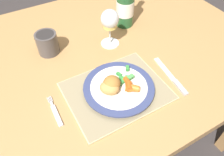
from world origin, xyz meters
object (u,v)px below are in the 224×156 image
object	(u,v)px
dinner_plate	(119,88)
fork	(56,113)
table_knife	(173,79)
drinking_cup	(47,43)
wine_glass	(110,21)
bottle	(125,2)
dining_table	(89,70)

from	to	relation	value
dinner_plate	fork	world-z (taller)	dinner_plate
table_knife	drinking_cup	size ratio (longest dim) A/B	2.29
dinner_plate	wine_glass	distance (m)	0.27
dinner_plate	drinking_cup	distance (m)	0.34
wine_glass	bottle	distance (m)	0.16
dining_table	wine_glass	xyz separation A→B (m)	(0.12, 0.02, 0.19)
fork	table_knife	bearing A→B (deg)	-9.32
dining_table	bottle	distance (m)	0.33
table_knife	dinner_plate	bearing A→B (deg)	166.15
drinking_cup	fork	bearing A→B (deg)	-105.13
dinner_plate	drinking_cup	size ratio (longest dim) A/B	2.77
dinner_plate	table_knife	bearing A→B (deg)	-13.85
fork	dining_table	bearing A→B (deg)	44.54
fork	table_knife	world-z (taller)	table_knife
table_knife	wine_glass	world-z (taller)	wine_glass
table_knife	drinking_cup	xyz separation A→B (m)	(-0.33, 0.36, 0.04)
bottle	fork	bearing A→B (deg)	-145.05
dinner_plate	bottle	xyz separation A→B (m)	(0.23, 0.33, 0.09)
fork	drinking_cup	distance (m)	0.31
fork	drinking_cup	xyz separation A→B (m)	(0.08, 0.29, 0.04)
dinner_plate	bottle	bearing A→B (deg)	55.50
dinner_plate	fork	size ratio (longest dim) A/B	1.93
dining_table	dinner_plate	size ratio (longest dim) A/B	6.11
fork	bottle	xyz separation A→B (m)	(0.45, 0.31, 0.11)
dining_table	drinking_cup	world-z (taller)	drinking_cup
fork	drinking_cup	world-z (taller)	drinking_cup
dinner_plate	table_knife	world-z (taller)	dinner_plate
dinner_plate	drinking_cup	world-z (taller)	drinking_cup
dining_table	drinking_cup	xyz separation A→B (m)	(-0.12, 0.10, 0.13)
dining_table	dinner_plate	xyz separation A→B (m)	(0.02, -0.22, 0.10)
dinner_plate	drinking_cup	xyz separation A→B (m)	(-0.14, 0.31, 0.03)
wine_glass	dining_table	bearing A→B (deg)	-170.17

